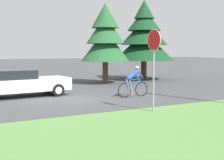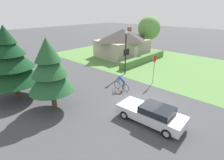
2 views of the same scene
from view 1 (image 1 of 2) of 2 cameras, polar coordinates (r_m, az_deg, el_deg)
ground_plane at (r=14.80m, az=-8.37°, el=-3.47°), size 140.00×140.00×0.00m
sedan_left_lane at (r=15.92m, az=-16.43°, el=-0.55°), size 2.00×4.63×1.34m
cyclist at (r=15.28m, az=3.84°, el=-0.39°), size 0.44×1.76×1.53m
stop_sign at (r=11.57m, az=7.66°, el=4.96°), size 0.80×0.07×3.05m
conifer_tall_near at (r=21.37m, az=-1.24°, el=7.93°), size 3.32×3.32×5.45m
conifer_tall_far at (r=24.49m, az=5.88°, el=7.78°), size 4.65×4.65×6.14m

